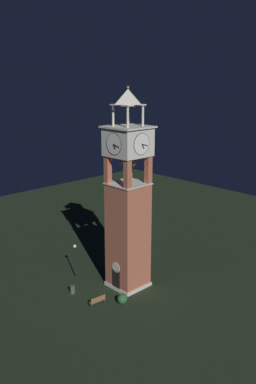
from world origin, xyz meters
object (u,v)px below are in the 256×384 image
Objects in this scene: park_bench at (97,301)px; trash_bin at (73,290)px; lamp_post at (75,255)px; clock_tower at (128,209)px.

trash_bin is at bearing -174.30° from park_bench.
lamp_post reaches higher than trash_bin.
lamp_post is at bearing 161.96° from park_bench.
park_bench reaches higher than trash_bin.
lamp_post is 4.12m from trash_bin.
lamp_post is at bearing 137.91° from trash_bin.
clock_tower is 8.19m from lamp_post.
lamp_post is (-5.19, -2.87, -5.65)m from clock_tower.
clock_tower is at bearing 28.99° from lamp_post.
park_bench is 3.51m from trash_bin.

